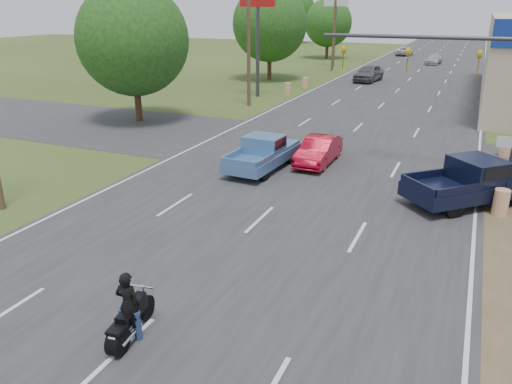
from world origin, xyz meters
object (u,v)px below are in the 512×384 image
at_px(red_convertible, 319,151).
at_px(distant_car_silver, 434,60).
at_px(distant_car_white, 405,51).
at_px(distant_car_grey, 369,73).
at_px(blue_pickup, 264,152).
at_px(navy_pickup, 477,181).
at_px(motorcycle, 129,323).
at_px(rider, 129,308).

distance_m(red_convertible, distant_car_silver, 48.56).
height_order(distant_car_silver, distant_car_white, distant_car_white).
height_order(red_convertible, distant_car_silver, red_convertible).
bearing_deg(distant_car_grey, distant_car_silver, 83.49).
relative_size(red_convertible, blue_pickup, 0.81).
bearing_deg(navy_pickup, distant_car_white, 146.23).
bearing_deg(navy_pickup, distant_car_grey, 154.52).
relative_size(blue_pickup, distant_car_grey, 1.00).
bearing_deg(navy_pickup, motorcycle, -73.81).
bearing_deg(rider, distant_car_silver, -98.84).
xyz_separation_m(red_convertible, navy_pickup, (7.17, -2.53, 0.26)).
bearing_deg(blue_pickup, rider, -76.86).
height_order(rider, distant_car_grey, distant_car_grey).
relative_size(red_convertible, motorcycle, 1.97).
xyz_separation_m(motorcycle, blue_pickup, (-2.19, 13.30, 0.36)).
distance_m(motorcycle, navy_pickup, 14.44).
bearing_deg(navy_pickup, distant_car_silver, 142.69).
relative_size(motorcycle, distant_car_grey, 0.41).
distance_m(rider, blue_pickup, 13.44).
xyz_separation_m(blue_pickup, distant_car_silver, (3.14, 50.33, -0.20)).
bearing_deg(red_convertible, rider, -89.52).
relative_size(rider, navy_pickup, 0.31).
bearing_deg(distant_car_white, red_convertible, 98.31).
height_order(blue_pickup, navy_pickup, navy_pickup).
bearing_deg(distant_car_white, distant_car_grey, 95.47).
bearing_deg(red_convertible, blue_pickup, -140.09).
bearing_deg(red_convertible, distant_car_white, 94.44).
distance_m(blue_pickup, distant_car_white, 61.29).
distance_m(distant_car_silver, distant_car_white, 12.12).
bearing_deg(blue_pickup, distant_car_white, 95.73).
height_order(red_convertible, rider, rider).
xyz_separation_m(navy_pickup, distant_car_silver, (-6.18, 51.08, -0.31)).
relative_size(motorcycle, distant_car_silver, 0.48).
bearing_deg(blue_pickup, distant_car_grey, 96.42).
height_order(motorcycle, navy_pickup, navy_pickup).
height_order(motorcycle, rider, rider).
relative_size(distant_car_grey, distant_car_white, 1.11).
relative_size(motorcycle, rider, 1.23).
bearing_deg(motorcycle, navy_pickup, 52.42).
bearing_deg(blue_pickup, distant_car_silver, 90.19).
bearing_deg(distant_car_silver, motorcycle, -84.86).
xyz_separation_m(red_convertible, blue_pickup, (-2.15, -1.78, 0.15)).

